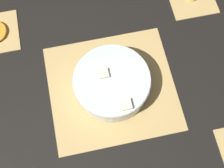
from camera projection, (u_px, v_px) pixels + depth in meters
name	position (u px, v px, depth m)	size (l,w,h in m)	color
ground_plane	(112.00, 88.00, 1.01)	(6.00, 6.00, 0.00)	black
bamboo_mat_center	(112.00, 88.00, 1.00)	(0.40, 0.37, 0.01)	tan
fruit_salad_bowl	(112.00, 83.00, 0.96)	(0.24, 0.24, 0.08)	silver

